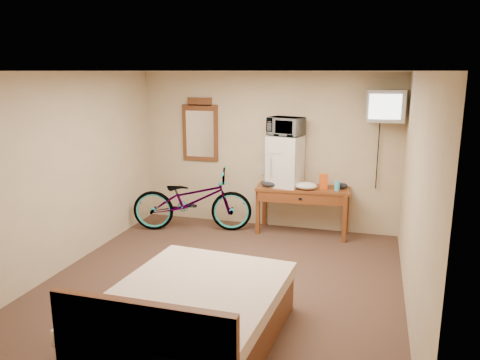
{
  "coord_description": "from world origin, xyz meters",
  "views": [
    {
      "loc": [
        1.67,
        -4.98,
        2.5
      ],
      "look_at": [
        0.08,
        0.47,
        1.18
      ],
      "focal_mm": 35.0,
      "sensor_mm": 36.0,
      "label": 1
    }
  ],
  "objects_px": {
    "desk": "(303,195)",
    "mini_fridge": "(285,161)",
    "blue_cup": "(337,186)",
    "crt_television": "(385,106)",
    "bicycle": "(192,200)",
    "microwave": "(286,126)",
    "wall_mirror": "(200,130)",
    "bed": "(189,318)"
  },
  "relations": [
    {
      "from": "bicycle",
      "to": "crt_television",
      "type": "bearing_deg",
      "value": -98.38
    },
    {
      "from": "mini_fridge",
      "to": "bicycle",
      "type": "bearing_deg",
      "value": -166.29
    },
    {
      "from": "blue_cup",
      "to": "crt_television",
      "type": "distance_m",
      "value": 1.35
    },
    {
      "from": "mini_fridge",
      "to": "wall_mirror",
      "type": "bearing_deg",
      "value": 171.6
    },
    {
      "from": "microwave",
      "to": "wall_mirror",
      "type": "relative_size",
      "value": 0.49
    },
    {
      "from": "crt_television",
      "to": "wall_mirror",
      "type": "xyz_separation_m",
      "value": [
        -2.9,
        0.25,
        -0.48
      ]
    },
    {
      "from": "mini_fridge",
      "to": "microwave",
      "type": "distance_m",
      "value": 0.54
    },
    {
      "from": "microwave",
      "to": "bicycle",
      "type": "distance_m",
      "value": 1.88
    },
    {
      "from": "desk",
      "to": "blue_cup",
      "type": "relative_size",
      "value": 10.28
    },
    {
      "from": "wall_mirror",
      "to": "bed",
      "type": "height_order",
      "value": "wall_mirror"
    },
    {
      "from": "bicycle",
      "to": "bed",
      "type": "distance_m",
      "value": 3.32
    },
    {
      "from": "crt_television",
      "to": "wall_mirror",
      "type": "height_order",
      "value": "crt_television"
    },
    {
      "from": "desk",
      "to": "mini_fridge",
      "type": "distance_m",
      "value": 0.59
    },
    {
      "from": "microwave",
      "to": "wall_mirror",
      "type": "xyz_separation_m",
      "value": [
        -1.48,
        0.22,
        -0.14
      ]
    },
    {
      "from": "mini_fridge",
      "to": "microwave",
      "type": "bearing_deg",
      "value": 56.3
    },
    {
      "from": "bicycle",
      "to": "bed",
      "type": "relative_size",
      "value": 0.91
    },
    {
      "from": "microwave",
      "to": "wall_mirror",
      "type": "bearing_deg",
      "value": -170.68
    },
    {
      "from": "wall_mirror",
      "to": "bicycle",
      "type": "relative_size",
      "value": 0.55
    },
    {
      "from": "desk",
      "to": "microwave",
      "type": "height_order",
      "value": "microwave"
    },
    {
      "from": "desk",
      "to": "mini_fridge",
      "type": "relative_size",
      "value": 1.85
    },
    {
      "from": "wall_mirror",
      "to": "bicycle",
      "type": "distance_m",
      "value": 1.19
    },
    {
      "from": "crt_television",
      "to": "bicycle",
      "type": "distance_m",
      "value": 3.24
    },
    {
      "from": "wall_mirror",
      "to": "mini_fridge",
      "type": "bearing_deg",
      "value": -8.4
    },
    {
      "from": "mini_fridge",
      "to": "bicycle",
      "type": "distance_m",
      "value": 1.6
    },
    {
      "from": "blue_cup",
      "to": "bicycle",
      "type": "xyz_separation_m",
      "value": [
        -2.24,
        -0.28,
        -0.32
      ]
    },
    {
      "from": "mini_fridge",
      "to": "microwave",
      "type": "xyz_separation_m",
      "value": [
        0.0,
        0.0,
        0.54
      ]
    },
    {
      "from": "mini_fridge",
      "to": "crt_television",
      "type": "distance_m",
      "value": 1.67
    },
    {
      "from": "crt_television",
      "to": "wall_mirror",
      "type": "bearing_deg",
      "value": 175.04
    },
    {
      "from": "desk",
      "to": "microwave",
      "type": "bearing_deg",
      "value": 169.33
    },
    {
      "from": "mini_fridge",
      "to": "crt_television",
      "type": "bearing_deg",
      "value": -1.33
    },
    {
      "from": "bicycle",
      "to": "mini_fridge",
      "type": "bearing_deg",
      "value": -90.96
    },
    {
      "from": "wall_mirror",
      "to": "desk",
      "type": "bearing_deg",
      "value": -8.78
    },
    {
      "from": "desk",
      "to": "bed",
      "type": "height_order",
      "value": "bed"
    },
    {
      "from": "mini_fridge",
      "to": "blue_cup",
      "type": "bearing_deg",
      "value": -5.03
    },
    {
      "from": "bicycle",
      "to": "bed",
      "type": "bearing_deg",
      "value": -173.27
    },
    {
      "from": "desk",
      "to": "bed",
      "type": "relative_size",
      "value": 0.7
    },
    {
      "from": "desk",
      "to": "mini_fridge",
      "type": "xyz_separation_m",
      "value": [
        -0.3,
        0.06,
        0.51
      ]
    },
    {
      "from": "microwave",
      "to": "crt_television",
      "type": "xyz_separation_m",
      "value": [
        1.42,
        -0.03,
        0.34
      ]
    },
    {
      "from": "mini_fridge",
      "to": "bed",
      "type": "height_order",
      "value": "mini_fridge"
    },
    {
      "from": "wall_mirror",
      "to": "bed",
      "type": "xyz_separation_m",
      "value": [
        1.27,
        -3.65,
        -1.25
      ]
    },
    {
      "from": "desk",
      "to": "mini_fridge",
      "type": "bearing_deg",
      "value": 169.37
    },
    {
      "from": "mini_fridge",
      "to": "blue_cup",
      "type": "distance_m",
      "value": 0.88
    }
  ]
}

